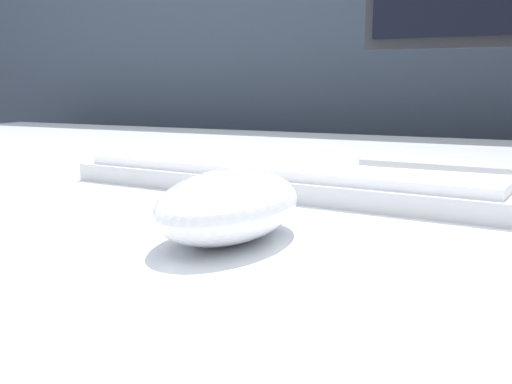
# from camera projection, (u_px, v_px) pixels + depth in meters

# --- Properties ---
(partition_panel) EXTENTS (5.00, 0.03, 1.23)m
(partition_panel) POSITION_uv_depth(u_px,v_px,m) (472.00, 215.00, 1.16)
(partition_panel) COLOR #333D4C
(partition_panel) RESTS_ON ground_plane
(computer_mouse_near) EXTENTS (0.07, 0.12, 0.04)m
(computer_mouse_near) POSITION_uv_depth(u_px,v_px,m) (229.00, 205.00, 0.35)
(computer_mouse_near) COLOR white
(computer_mouse_near) RESTS_ON desk
(keyboard) EXTENTS (0.40, 0.15, 0.02)m
(keyboard) POSITION_uv_depth(u_px,v_px,m) (288.00, 176.00, 0.52)
(keyboard) COLOR silver
(keyboard) RESTS_ON desk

